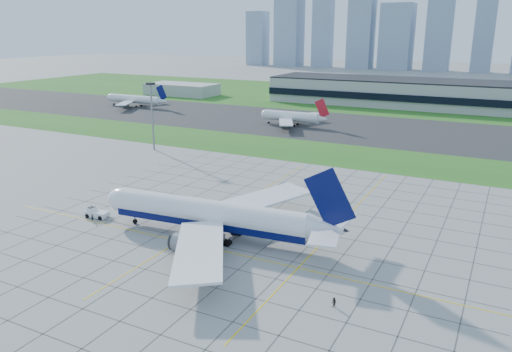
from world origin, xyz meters
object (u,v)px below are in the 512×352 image
at_px(airliner, 212,215).
at_px(crew_near, 92,218).
at_px(light_mast, 152,108).
at_px(crew_far, 334,303).
at_px(distant_jet_0, 135,99).
at_px(pushback_tug, 96,213).
at_px(distant_jet_1, 293,117).

bearing_deg(airliner, crew_near, -174.97).
bearing_deg(light_mast, airliner, -43.43).
relative_size(crew_far, distant_jet_0, 0.04).
bearing_deg(airliner, pushback_tug, -179.72).
xyz_separation_m(crew_far, distant_jet_0, (-180.19, 162.53, 3.59)).
relative_size(airliner, pushback_tug, 6.97).
bearing_deg(distant_jet_0, distant_jet_1, -7.45).
xyz_separation_m(crew_far, distant_jet_1, (-71.19, 148.29, 3.59)).
bearing_deg(crew_far, pushback_tug, -161.12).
distance_m(crew_near, distant_jet_0, 190.99).
bearing_deg(distant_jet_1, light_mast, -111.33).
bearing_deg(distant_jet_1, airliner, -74.21).
height_order(light_mast, crew_far, light_mast).
distance_m(distant_jet_0, distant_jet_1, 109.92).
bearing_deg(crew_far, airliner, -175.15).
bearing_deg(crew_near, distant_jet_1, 16.91).
relative_size(light_mast, distant_jet_1, 0.60).
bearing_deg(crew_near, distant_jet_0, 51.42).
distance_m(pushback_tug, distant_jet_0, 188.29).
distance_m(airliner, crew_near, 31.40).
relative_size(light_mast, crew_far, 14.29).
xyz_separation_m(light_mast, crew_near, (34.38, -66.90, -15.27)).
height_order(crew_near, crew_far, crew_near).
distance_m(light_mast, airliner, 90.22).
relative_size(airliner, distant_jet_0, 1.41).
height_order(crew_far, distant_jet_1, distant_jet_1).
xyz_separation_m(pushback_tug, crew_near, (1.21, -2.48, -0.15)).
distance_m(airliner, crew_far, 37.62).
bearing_deg(pushback_tug, crew_near, -68.78).
bearing_deg(crew_near, crew_far, -85.30).
xyz_separation_m(distant_jet_0, distant_jet_1, (109.00, -14.25, -0.00)).
distance_m(airliner, pushback_tug, 32.25).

